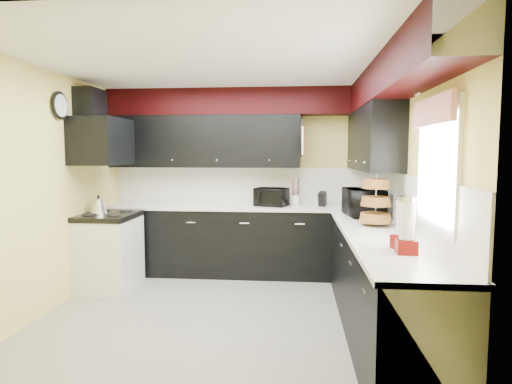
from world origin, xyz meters
The scene contains 35 objects.
ground centered at (0.00, 0.00, 0.00)m, with size 3.60×3.60×0.00m, color gray.
wall_back centered at (0.00, 1.80, 1.25)m, with size 3.60×0.06×2.50m, color #E0C666.
wall_right centered at (1.80, 0.00, 1.25)m, with size 0.06×3.60×2.50m, color #E0C666.
wall_left centered at (-1.80, 0.00, 1.25)m, with size 0.06×3.60×2.50m, color #E0C666.
ceiling centered at (0.00, 0.00, 2.50)m, with size 3.60×3.60×0.06m, color white.
cab_back centered at (0.00, 1.50, 0.45)m, with size 3.60×0.60×0.90m, color black.
cab_right centered at (1.50, -0.30, 0.45)m, with size 0.60×3.00×0.90m, color black.
counter_back centered at (0.00, 1.50, 0.92)m, with size 3.62×0.64×0.04m, color white.
counter_right centered at (1.50, -0.30, 0.92)m, with size 0.64×3.02×0.04m, color white.
splash_back centered at (0.00, 1.79, 1.19)m, with size 3.60×0.02×0.50m, color white.
splash_right centered at (1.79, 0.00, 1.19)m, with size 0.02×3.60×0.50m, color white.
upper_back centered at (-0.50, 1.62, 1.80)m, with size 2.60×0.35×0.70m, color black.
upper_right centered at (1.62, 0.90, 1.80)m, with size 0.35×1.80×0.70m, color black.
soffit_back centered at (0.00, 1.62, 2.33)m, with size 3.60×0.36×0.35m, color black.
soffit_right centered at (1.62, -0.18, 2.33)m, with size 0.36×3.24×0.35m, color black.
stove centered at (-1.50, 0.75, 0.43)m, with size 0.60×0.75×0.86m, color white.
cooktop centered at (-1.50, 0.75, 0.89)m, with size 0.62×0.77×0.06m, color black.
hood centered at (-1.55, 0.75, 1.78)m, with size 0.50×0.78×0.55m, color black.
hood_duct centered at (-1.68, 0.75, 2.20)m, with size 0.24×0.40×0.40m, color black.
window centered at (1.79, -0.90, 1.55)m, with size 0.03×0.86×0.96m, color white, non-canonical shape.
valance centered at (1.73, -0.90, 1.95)m, with size 0.04×0.88×0.20m, color red.
pan_top centered at (0.82, 1.55, 2.00)m, with size 0.03×0.22×0.40m, color black, non-canonical shape.
pan_mid centered at (0.82, 1.42, 1.75)m, with size 0.03×0.28×0.46m, color black, non-canonical shape.
pan_low centered at (0.82, 1.68, 1.72)m, with size 0.03×0.24×0.42m, color black, non-canonical shape.
cut_board centered at (0.83, 1.30, 1.80)m, with size 0.03×0.26×0.35m, color white.
baskets centered at (1.52, 0.05, 1.18)m, with size 0.27×0.27×0.50m, color brown, non-canonical shape.
clock centered at (-1.77, 0.25, 2.15)m, with size 0.03×0.30×0.30m, color black, non-canonical shape.
deco_plate centered at (1.77, -0.35, 2.25)m, with size 0.03×0.24×0.24m, color white, non-canonical shape.
toaster_oven centered at (0.42, 1.51, 1.06)m, with size 0.41×0.34×0.24m, color black.
microwave centered at (1.51, 0.69, 1.09)m, with size 0.56×0.38×0.31m, color black.
utensil_crock centered at (0.75, 1.53, 1.01)m, with size 0.13×0.13×0.14m, color silver.
knife_block centered at (1.10, 1.52, 1.04)m, with size 0.09×0.12×0.19m, color black.
kettle centered at (-1.63, 0.77, 1.01)m, with size 0.19×0.19×0.17m, color silver, non-canonical shape.
dispenser_a centered at (1.53, -0.97, 1.12)m, with size 0.13×0.13×0.36m, color #620400, non-canonical shape.
dispenser_b centered at (1.52, -1.12, 1.12)m, with size 0.14×0.14×0.37m, color maroon, non-canonical shape.
Camera 1 is at (0.74, -4.16, 1.65)m, focal length 30.00 mm.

